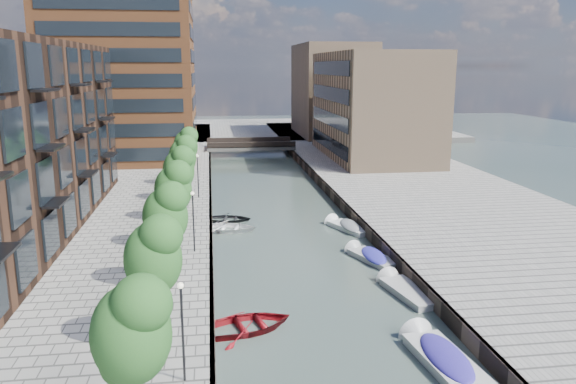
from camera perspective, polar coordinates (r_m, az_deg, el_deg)
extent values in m
plane|color=#38473F|center=(54.38, -1.42, -1.34)|extent=(300.00, 300.00, 0.00)
cube|color=gray|center=(58.22, 14.43, -0.30)|extent=(20.00, 140.00, 1.00)
cube|color=#332823|center=(53.95, -7.87, -1.03)|extent=(0.25, 140.00, 1.00)
cube|color=#332823|center=(55.26, 4.88, -0.63)|extent=(0.25, 140.00, 1.00)
cube|color=gray|center=(113.30, -4.87, 6.21)|extent=(80.00, 40.00, 1.00)
cube|color=black|center=(45.02, -26.18, 4.78)|extent=(8.00, 38.00, 14.00)
cube|color=brown|center=(78.28, -16.55, 14.24)|extent=(18.00, 18.00, 30.00)
cube|color=#A08062|center=(77.76, 8.60, 8.72)|extent=(12.00, 25.00, 14.00)
cube|color=#A08062|center=(102.88, 4.50, 10.32)|extent=(12.00, 20.00, 16.00)
cube|color=gray|center=(85.47, -3.85, 4.66)|extent=(13.00, 6.00, 0.60)
cube|color=#332823|center=(82.62, -3.72, 4.81)|extent=(13.00, 0.40, 0.80)
cube|color=#332823|center=(88.16, -3.99, 5.30)|extent=(13.00, 0.40, 0.80)
ellipsoid|color=#215520|center=(18.40, -15.67, -13.08)|extent=(2.50, 2.50, 3.25)
cylinder|color=#382619|center=(25.84, -13.25, -11.83)|extent=(0.20, 0.20, 3.20)
ellipsoid|color=#215520|center=(24.85, -13.57, -6.10)|extent=(2.50, 2.50, 3.25)
cylinder|color=#382619|center=(32.33, -12.15, -6.71)|extent=(0.20, 0.20, 3.20)
ellipsoid|color=#215520|center=(31.54, -12.38, -2.03)|extent=(2.50, 2.50, 3.25)
cylinder|color=#382619|center=(38.99, -11.43, -3.32)|extent=(0.20, 0.20, 3.20)
ellipsoid|color=#215520|center=(38.34, -11.61, 0.60)|extent=(2.50, 2.50, 3.25)
cylinder|color=#382619|center=(45.75, -10.93, -0.92)|extent=(0.20, 0.20, 3.20)
ellipsoid|color=#215520|center=(45.20, -11.07, 2.44)|extent=(2.50, 2.50, 3.25)
cylinder|color=#382619|center=(52.58, -10.55, 0.86)|extent=(0.20, 0.20, 3.20)
ellipsoid|color=#215520|center=(52.10, -10.68, 3.79)|extent=(2.50, 2.50, 3.25)
cylinder|color=#382619|center=(59.44, -10.27, 2.23)|extent=(0.20, 0.20, 3.20)
ellipsoid|color=#215520|center=(59.02, -10.37, 4.83)|extent=(2.50, 2.50, 3.25)
cylinder|color=black|center=(22.87, -10.65, -13.98)|extent=(0.10, 0.10, 4.00)
sphere|color=#FFF2CC|center=(22.05, -10.86, -9.32)|extent=(0.24, 0.24, 0.24)
cylinder|color=black|center=(37.85, -9.58, -3.10)|extent=(0.10, 0.10, 4.00)
sphere|color=#FFF2CC|center=(37.36, -9.69, -0.14)|extent=(0.24, 0.24, 0.24)
cylinder|color=black|center=(53.43, -9.13, 1.54)|extent=(0.10, 0.10, 4.00)
sphere|color=#FFF2CC|center=(53.08, -9.21, 3.66)|extent=(0.24, 0.24, 0.24)
imported|color=maroon|center=(29.61, -4.19, -13.78)|extent=(5.60, 4.65, 1.00)
imported|color=white|center=(46.27, -6.26, -3.94)|extent=(5.46, 4.41, 1.00)
imported|color=black|center=(49.16, -6.14, -2.94)|extent=(4.48, 3.53, 0.84)
cube|color=#BDBCBB|center=(27.24, 15.72, -16.64)|extent=(2.36, 5.13, 0.70)
cube|color=#BDBCBB|center=(27.06, 15.76, -15.94)|extent=(2.45, 5.25, 0.11)
cone|color=#BDBCBB|center=(29.12, 13.25, -14.35)|extent=(1.93, 1.16, 1.83)
ellipsoid|color=#2B2092|center=(27.03, 15.77, -15.84)|extent=(2.20, 4.69, 0.60)
cube|color=#AEADAC|center=(34.15, 12.28, -10.23)|extent=(2.49, 4.66, 0.62)
cube|color=#AEADAC|center=(34.02, 12.31, -9.71)|extent=(2.59, 4.77, 0.10)
cone|color=#AEADAC|center=(35.88, 10.42, -8.92)|extent=(1.77, 1.18, 1.63)
cube|color=#B1B2B0|center=(39.51, 8.69, -6.88)|extent=(2.92, 4.39, 0.58)
cube|color=#B1B2B0|center=(39.41, 8.70, -6.45)|extent=(3.02, 4.49, 0.09)
cone|color=#B1B2B0|center=(41.04, 6.92, -6.01)|extent=(1.71, 1.30, 1.52)
ellipsoid|color=#24229E|center=(39.40, 8.70, -6.39)|extent=(2.70, 4.02, 0.50)
cube|color=white|center=(46.45, 6.29, -3.82)|extent=(3.15, 4.43, 0.59)
cube|color=white|center=(46.36, 6.30, -3.44)|extent=(3.25, 4.54, 0.09)
cone|color=white|center=(48.01, 4.73, -3.18)|extent=(1.74, 1.39, 1.54)
ellipsoid|color=slate|center=(46.35, 6.30, -3.39)|extent=(2.91, 4.06, 0.51)
imported|color=#ADB0B2|center=(74.52, 5.36, 3.74)|extent=(1.94, 4.06, 1.34)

